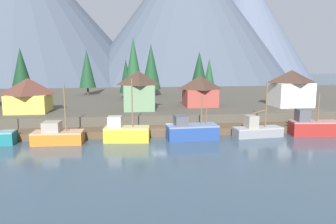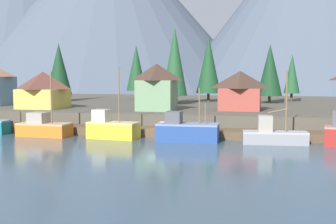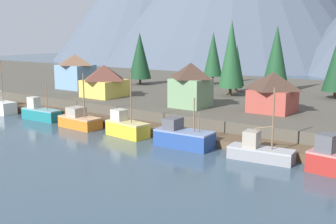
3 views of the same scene
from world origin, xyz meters
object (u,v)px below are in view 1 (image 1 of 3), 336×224
at_px(fishing_boat_orange, 57,135).
at_px(fishing_boat_grey, 257,130).
at_px(conifer_near_left, 199,71).
at_px(conifer_back_right, 209,73).
at_px(fishing_boat_yellow, 125,132).
at_px(conifer_mid_right, 126,76).
at_px(conifer_near_right, 87,69).
at_px(fishing_boat_red, 313,126).
at_px(house_white, 291,88).
at_px(house_green, 139,90).
at_px(fishing_boat_blue, 191,131).
at_px(house_red, 200,91).
at_px(conifer_mid_left, 21,71).
at_px(conifer_centre, 133,66).
at_px(conifer_back_left, 151,67).
at_px(house_yellow, 29,95).

bearing_deg(fishing_boat_orange, fishing_boat_grey, 3.37).
bearing_deg(conifer_near_left, conifer_back_right, 55.89).
bearing_deg(conifer_near_left, fishing_boat_yellow, -118.39).
distance_m(conifer_near_left, conifer_mid_right, 17.99).
relative_size(fishing_boat_grey, conifer_near_right, 0.71).
distance_m(fishing_boat_red, conifer_near_right, 54.68).
relative_size(house_white, conifer_back_right, 0.77).
height_order(house_green, conifer_back_right, conifer_back_right).
height_order(fishing_boat_yellow, house_white, house_white).
bearing_deg(fishing_boat_blue, house_green, 116.52).
bearing_deg(house_green, house_red, 16.06).
distance_m(fishing_boat_orange, conifer_mid_left, 33.76).
distance_m(fishing_boat_grey, conifer_near_left, 34.57).
bearing_deg(house_white, fishing_boat_grey, -132.85).
relative_size(fishing_boat_red, conifer_back_right, 0.80).
distance_m(fishing_boat_blue, house_green, 14.86).
xyz_separation_m(house_green, conifer_mid_right, (-1.98, 19.47, 1.58)).
distance_m(conifer_near_right, conifer_centre, 17.41).
bearing_deg(conifer_back_right, house_white, -72.06).
bearing_deg(conifer_back_left, conifer_near_right, 167.11).
relative_size(conifer_near_right, conifer_back_right, 1.24).
xyz_separation_m(house_white, conifer_near_right, (-40.28, 26.39, 3.14)).
bearing_deg(house_red, fishing_boat_blue, -107.64).
bearing_deg(conifer_back_right, house_yellow, -144.38).
bearing_deg(house_yellow, house_white, 0.77).
height_order(fishing_boat_red, conifer_near_left, conifer_near_left).
height_order(fishing_boat_red, conifer_centre, conifer_centre).
bearing_deg(conifer_mid_left, conifer_back_left, 11.32).
bearing_deg(fishing_boat_blue, conifer_back_left, 91.87).
xyz_separation_m(fishing_boat_grey, house_yellow, (-34.96, 12.40, 4.39)).
distance_m(fishing_boat_blue, conifer_near_left, 35.89).
bearing_deg(conifer_mid_left, house_white, -17.74).
distance_m(house_red, conifer_back_right, 25.82).
distance_m(conifer_back_right, conifer_centre, 24.72).
height_order(fishing_boat_orange, conifer_back_left, conifer_back_left).
height_order(house_red, conifer_near_left, conifer_near_left).
xyz_separation_m(conifer_near_right, conifer_back_left, (15.77, -3.61, 0.52)).
bearing_deg(conifer_back_left, fishing_boat_yellow, -100.47).
xyz_separation_m(fishing_boat_blue, house_red, (5.00, 15.74, 4.21)).
distance_m(fishing_boat_red, house_red, 21.15).
relative_size(fishing_boat_orange, fishing_boat_yellow, 0.93).
height_order(fishing_boat_grey, house_yellow, house_yellow).
bearing_deg(fishing_boat_grey, conifer_near_right, 120.21).
height_order(house_red, conifer_back_left, conifer_back_left).
bearing_deg(conifer_mid_left, fishing_boat_blue, -44.06).
bearing_deg(house_green, conifer_near_left, 53.72).
distance_m(house_white, conifer_back_right, 28.28).
height_order(fishing_boat_orange, fishing_boat_grey, fishing_boat_grey).
height_order(fishing_boat_yellow, conifer_near_left, conifer_near_left).
distance_m(fishing_boat_yellow, fishing_boat_red, 27.78).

